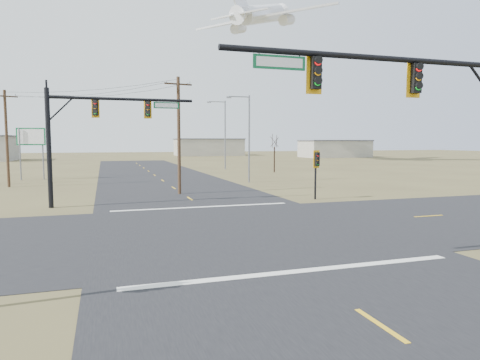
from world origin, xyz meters
name	(u,v)px	position (x,y,z in m)	size (l,w,h in m)	color
ground	(235,229)	(0.00, 0.00, 0.00)	(320.00, 320.00, 0.00)	brown
road_ew	(235,229)	(0.00, 0.00, 0.01)	(160.00, 14.00, 0.02)	black
road_ns	(235,229)	(0.00, 0.00, 0.01)	(14.00, 160.00, 0.02)	black
stop_bar_near	(299,271)	(0.00, -7.50, 0.03)	(12.00, 0.40, 0.01)	silver
stop_bar_far	(203,207)	(0.00, 7.50, 0.03)	(12.00, 0.40, 0.01)	silver
mast_arm_near	(426,106)	(4.99, -7.50, 5.73)	(11.48, 0.44, 7.92)	black
mast_arm_far	(93,123)	(-6.92, 10.43, 5.68)	(9.80, 0.58, 7.94)	black
pedestal_signal_ne	(317,163)	(9.13, 8.66, 2.81)	(0.62, 0.52, 3.79)	black
utility_pole_near	(179,134)	(-0.26, 15.15, 5.05)	(2.36, 0.56, 9.74)	#45301D
utility_pole_far	(7,137)	(-15.15, 25.79, 4.86)	(2.17, 0.93, 9.34)	#45301D
highway_sign	(31,143)	(-14.17, 33.59, 4.24)	(3.14, 0.70, 5.98)	slate
streetlight_a	(247,134)	(8.45, 23.13, 5.24)	(2.61, 0.37, 9.34)	slate
streetlight_b	(224,131)	(11.96, 45.24, 6.08)	(3.03, 0.49, 10.82)	slate
streetlight_c	(52,131)	(-12.20, 36.13, 5.71)	(2.84, 0.36, 10.17)	slate
bare_tree_c	(274,141)	(17.06, 36.47, 4.53)	(3.21, 3.21, 5.77)	black
warehouse_mid	(209,147)	(25.00, 110.00, 2.50)	(20.00, 12.00, 5.00)	#AAA597
warehouse_right	(335,149)	(55.00, 85.00, 2.25)	(18.00, 10.00, 4.50)	#AAA597
jet_airliner	(262,14)	(26.22, 66.51, 31.12)	(31.78, 31.50, 15.43)	white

